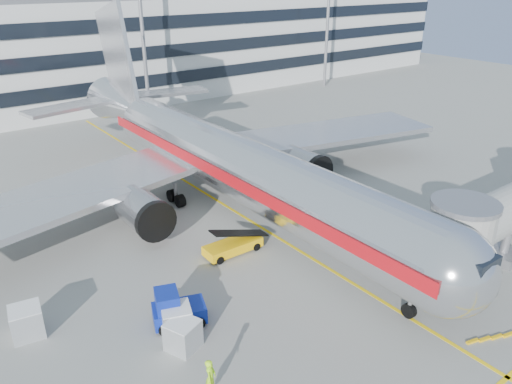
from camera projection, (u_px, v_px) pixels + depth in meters
ground at (314, 260)px, 35.03m from camera, size 180.00×180.00×0.00m
lead_in_line at (233, 210)px, 42.32m from camera, size 0.25×70.00×0.01m
stop_bar at (507, 378)px, 24.82m from camera, size 6.00×0.25×0.01m
main_jet at (220, 158)px, 41.87m from camera, size 50.95×48.70×16.06m
terminal at (48, 51)px, 74.13m from camera, size 150.00×24.25×15.60m
light_mast_centre at (140, 3)px, 64.07m from camera, size 2.40×1.20×25.45m
belt_loader at (233, 245)px, 35.64m from camera, size 4.53×1.71×2.16m
baggage_tug at (176, 309)px, 28.29m from camera, size 3.36×2.69×2.22m
cargo_container_left at (183, 335)px, 26.49m from camera, size 2.02×2.02×1.65m
cargo_container_right at (27, 322)px, 27.43m from camera, size 1.89×1.89×1.75m
cargo_container_front at (177, 320)px, 27.59m from camera, size 2.04×2.04×1.69m
ramp_worker at (211, 378)px, 23.44m from camera, size 0.87×0.87×2.04m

